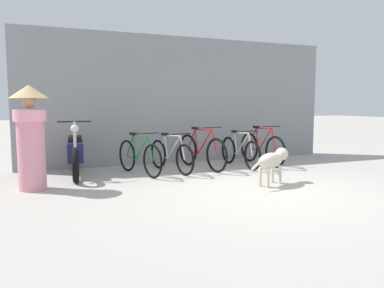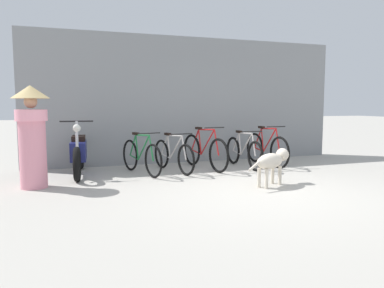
% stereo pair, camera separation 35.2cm
% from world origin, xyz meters
% --- Properties ---
extents(ground_plane, '(60.00, 60.00, 0.00)m').
position_xyz_m(ground_plane, '(0.00, 0.00, 0.00)').
color(ground_plane, '#ADA89E').
extents(shop_wall_back, '(7.40, 0.20, 2.88)m').
position_xyz_m(shop_wall_back, '(0.00, 3.35, 1.44)').
color(shop_wall_back, gray).
rests_on(shop_wall_back, ground).
extents(bicycle_0, '(0.56, 1.54, 0.83)m').
position_xyz_m(bicycle_0, '(-1.42, 2.13, 0.34)').
color(bicycle_0, black).
rests_on(bicycle_0, ground).
extents(bicycle_1, '(0.51, 1.58, 0.80)m').
position_xyz_m(bicycle_1, '(-0.76, 2.17, 0.33)').
color(bicycle_1, black).
rests_on(bicycle_1, ground).
extents(bicycle_2, '(0.48, 1.74, 0.90)m').
position_xyz_m(bicycle_2, '(-0.05, 2.27, 0.37)').
color(bicycle_2, black).
rests_on(bicycle_2, ground).
extents(bicycle_3, '(0.46, 1.62, 0.80)m').
position_xyz_m(bicycle_3, '(0.81, 2.17, 0.33)').
color(bicycle_3, black).
rests_on(bicycle_3, ground).
extents(bicycle_4, '(0.46, 1.66, 0.89)m').
position_xyz_m(bicycle_4, '(1.43, 2.27, 0.36)').
color(bicycle_4, black).
rests_on(bicycle_4, ground).
extents(motorcycle, '(0.58, 1.96, 1.06)m').
position_xyz_m(motorcycle, '(-2.56, 2.42, 0.42)').
color(motorcycle, black).
rests_on(motorcycle, ground).
extents(stray_dog, '(1.04, 0.60, 0.60)m').
position_xyz_m(stray_dog, '(0.43, 0.39, 0.41)').
color(stray_dog, beige).
rests_on(stray_dog, ground).
extents(person_in_robes, '(0.71, 0.71, 1.65)m').
position_xyz_m(person_in_robes, '(-3.30, 1.51, 0.91)').
color(person_in_robes, pink).
rests_on(person_in_robes, ground).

